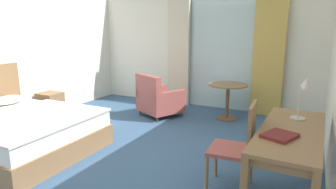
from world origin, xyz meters
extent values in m
cube|color=#38567A|center=(0.00, 0.00, -0.05)|extent=(5.66, 6.89, 0.10)
cube|color=white|center=(0.00, 3.19, 1.33)|extent=(5.26, 0.12, 2.66)
cube|color=silver|center=(0.48, 3.11, 1.17)|extent=(1.49, 0.02, 2.34)
cube|color=beige|center=(-0.49, 3.01, 1.22)|extent=(0.51, 0.10, 2.44)
cube|color=tan|center=(1.44, 3.01, 1.22)|extent=(0.59, 0.10, 2.44)
cube|color=olive|center=(-1.38, -0.46, 0.15)|extent=(2.05, 1.71, 0.29)
cube|color=white|center=(-1.38, -0.46, 0.40)|extent=(1.99, 1.65, 0.22)
cube|color=silver|center=(-1.05, -0.46, 0.52)|extent=(1.36, 1.68, 0.03)
ellipsoid|color=white|center=(-2.12, -0.07, 0.57)|extent=(0.36, 0.54, 0.13)
cube|color=olive|center=(-2.25, 0.89, 0.25)|extent=(0.41, 0.37, 0.50)
cube|color=brown|center=(-2.25, 0.70, 0.35)|extent=(0.35, 0.01, 0.12)
cube|color=olive|center=(2.13, -0.07, 0.73)|extent=(0.61, 1.59, 0.04)
cube|color=olive|center=(2.13, -0.07, 0.67)|extent=(0.56, 1.51, 0.08)
cube|color=olive|center=(2.41, 0.68, 0.36)|extent=(0.06, 0.06, 0.71)
cube|color=olive|center=(1.90, 0.70, 0.36)|extent=(0.06, 0.06, 0.71)
cube|color=#9E4C47|center=(1.57, -0.12, 0.45)|extent=(0.47, 0.48, 0.04)
cube|color=olive|center=(1.77, -0.10, 0.72)|extent=(0.07, 0.43, 0.50)
cylinder|color=olive|center=(1.35, 0.07, 0.21)|extent=(0.04, 0.04, 0.43)
cylinder|color=olive|center=(1.38, -0.34, 0.21)|extent=(0.04, 0.04, 0.43)
cylinder|color=olive|center=(1.75, 0.10, 0.21)|extent=(0.04, 0.04, 0.43)
cylinder|color=olive|center=(1.78, -0.31, 0.21)|extent=(0.04, 0.04, 0.43)
cylinder|color=#B7B2A8|center=(2.16, 0.32, 0.76)|extent=(0.16, 0.16, 0.02)
cylinder|color=#B7B2A8|center=(2.16, 0.32, 0.94)|extent=(0.02, 0.02, 0.34)
cone|color=#B7B2A8|center=(2.22, 0.41, 1.14)|extent=(0.17, 0.17, 0.14)
cube|color=maroon|center=(2.06, -0.34, 0.76)|extent=(0.33, 0.36, 0.03)
cube|color=#9E4C47|center=(-0.40, 1.97, 0.24)|extent=(0.96, 0.95, 0.29)
cube|color=#9E4C47|center=(-0.53, 1.71, 0.61)|extent=(0.70, 0.43, 0.46)
cube|color=#9E4C47|center=(-0.12, 1.83, 0.47)|extent=(0.40, 0.67, 0.16)
cube|color=#9E4C47|center=(-0.68, 2.11, 0.47)|extent=(0.40, 0.67, 0.16)
cylinder|color=#4C3D2D|center=(0.00, 2.10, 0.05)|extent=(0.04, 0.04, 0.10)
cylinder|color=#4C3D2D|center=(-0.55, 2.37, 0.05)|extent=(0.04, 0.04, 0.10)
cylinder|color=#4C3D2D|center=(-0.26, 1.58, 0.05)|extent=(0.04, 0.04, 0.10)
cylinder|color=#4C3D2D|center=(-0.81, 1.85, 0.05)|extent=(0.04, 0.04, 0.10)
cylinder|color=olive|center=(0.84, 2.36, 0.67)|extent=(0.73, 0.73, 0.03)
cylinder|color=brown|center=(0.84, 2.36, 0.33)|extent=(0.07, 0.07, 0.65)
cylinder|color=brown|center=(0.84, 2.36, 0.01)|extent=(0.40, 0.40, 0.02)
camera|label=1|loc=(2.28, -3.00, 1.69)|focal=31.28mm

